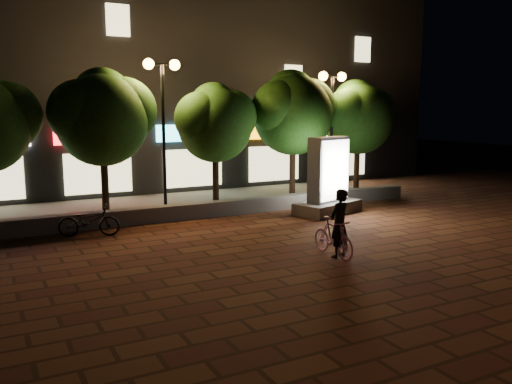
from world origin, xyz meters
TOP-DOWN VIEW (x-y plane):
  - ground at (0.00, 0.00)m, footprint 80.00×80.00m
  - retaining_wall at (0.00, 4.00)m, footprint 16.00×0.45m
  - sidewalk at (0.00, 6.50)m, footprint 16.00×5.00m
  - building_block at (-0.01, 12.99)m, footprint 28.00×8.12m
  - tree_left at (-3.45, 5.46)m, footprint 3.60×3.00m
  - tree_mid at (0.55, 5.46)m, footprint 3.24×2.70m
  - tree_right at (3.86, 5.46)m, footprint 3.72×3.10m
  - tree_far_right at (7.05, 5.46)m, footprint 3.48×2.90m
  - street_lamp_left at (-1.50, 5.20)m, footprint 1.26×0.36m
  - street_lamp_right at (5.50, 5.20)m, footprint 1.26×0.36m
  - ad_kiosk at (3.54, 2.62)m, footprint 2.71×1.91m
  - scooter_pink at (0.46, -1.92)m, footprint 0.45×1.60m
  - rider at (0.53, -2.06)m, footprint 0.72×0.60m
  - scooter_parked at (-4.50, 3.00)m, footprint 1.81×1.14m

SIDE VIEW (x-z plane):
  - ground at x=0.00m, z-range 0.00..0.00m
  - sidewalk at x=0.00m, z-range 0.00..0.08m
  - retaining_wall at x=0.00m, z-range 0.00..0.50m
  - scooter_parked at x=-4.50m, z-range 0.00..0.90m
  - scooter_pink at x=0.46m, z-range 0.00..0.96m
  - rider at x=0.53m, z-range 0.00..1.70m
  - ad_kiosk at x=3.54m, z-range -0.26..2.41m
  - tree_mid at x=0.55m, z-range 0.97..5.47m
  - tree_far_right at x=7.05m, z-range 0.99..5.75m
  - tree_left at x=-3.45m, z-range 1.00..5.89m
  - tree_right at x=3.86m, z-range 1.03..6.10m
  - street_lamp_right at x=5.50m, z-range 1.40..6.38m
  - street_lamp_left at x=-1.50m, z-range 1.44..6.62m
  - building_block at x=-0.01m, z-range -0.65..10.65m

